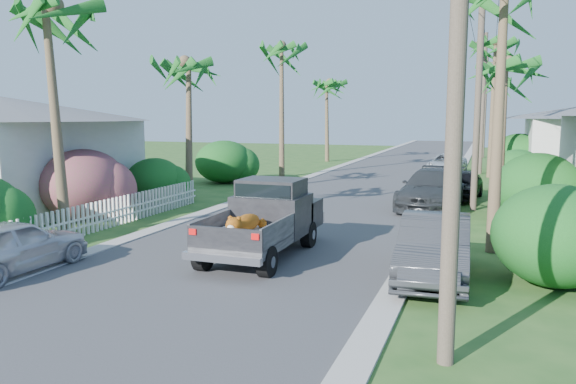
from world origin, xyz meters
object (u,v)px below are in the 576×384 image
at_px(palm_r_d, 497,80).
at_px(utility_pole_c, 483,103).
at_px(palm_r_c, 496,43).
at_px(palm_l_d, 327,82).
at_px(parked_car_rd, 447,164).
at_px(palm_l_b, 187,63).
at_px(parked_car_ln, 11,247).
at_px(utility_pole_b, 478,95).
at_px(palm_r_b, 506,64).
at_px(parked_car_rm, 432,189).
at_px(parked_car_rf, 462,185).
at_px(parked_car_rn, 434,248).
at_px(palm_l_a, 49,8).
at_px(palm_l_c, 282,47).
at_px(utility_pole_a, 457,61).
at_px(pickup_truck, 268,217).
at_px(utility_pole_d, 485,106).

distance_m(palm_r_d, utility_pole_c, 12.22).
distance_m(palm_r_c, utility_pole_c, 4.08).
height_order(palm_l_d, palm_r_c, palm_r_c).
bearing_deg(palm_r_c, parked_car_rd, 163.21).
height_order(palm_r_c, utility_pole_c, palm_r_c).
height_order(palm_l_b, palm_l_d, palm_l_d).
xyz_separation_m(parked_car_ln, palm_l_b, (-2.13, 12.42, 5.47)).
bearing_deg(palm_r_d, utility_pole_b, -91.91).
distance_m(palm_r_b, palm_r_d, 25.01).
bearing_deg(parked_car_rm, parked_car_ln, -117.65).
distance_m(parked_car_rf, palm_r_b, 5.61).
height_order(parked_car_rn, utility_pole_b, utility_pole_b).
bearing_deg(parked_car_rm, palm_r_b, 44.22).
height_order(parked_car_ln, palm_r_b, palm_r_b).
relative_size(parked_car_rm, parked_car_rf, 1.40).
distance_m(parked_car_rn, utility_pole_b, 11.15).
xyz_separation_m(parked_car_rn, utility_pole_b, (0.60, 10.44, 3.86)).
bearing_deg(utility_pole_b, palm_r_d, 88.09).
xyz_separation_m(parked_car_rf, palm_r_c, (1.20, 10.03, 7.44)).
relative_size(palm_l_a, palm_l_d, 1.06).
xyz_separation_m(palm_l_c, utility_pole_c, (11.60, 6.00, -3.31)).
bearing_deg(parked_car_ln, utility_pole_a, 173.19).
relative_size(parked_car_ln, utility_pole_b, 0.44).
height_order(parked_car_ln, palm_l_a, palm_l_a).
bearing_deg(pickup_truck, parked_car_rn, -12.67).
bearing_deg(palm_r_d, parked_car_rf, -93.57).
distance_m(parked_car_rn, parked_car_rf, 13.41).
relative_size(pickup_truck, parked_car_rm, 0.94).
xyz_separation_m(pickup_truck, parked_car_ln, (-5.08, -4.00, -0.34)).
distance_m(palm_l_b, palm_l_d, 22.00).
bearing_deg(utility_pole_c, utility_pole_d, 90.00).
distance_m(parked_car_rn, utility_pole_d, 40.63).
bearing_deg(parked_car_ln, palm_l_b, -78.30).
bearing_deg(palm_r_c, palm_r_d, 88.77).
distance_m(parked_car_rn, palm_l_c, 23.46).
bearing_deg(parked_car_rd, palm_r_c, -14.21).
bearing_deg(parked_car_rf, palm_r_d, 92.80).
bearing_deg(palm_r_b, palm_l_a, -136.85).
height_order(parked_car_rm, utility_pole_a, utility_pole_a).
bearing_deg(palm_l_b, parked_car_rn, -38.67).
relative_size(palm_r_c, utility_pole_c, 1.04).
bearing_deg(utility_pole_b, utility_pole_a, -90.00).
bearing_deg(palm_l_b, palm_r_d, 64.59).
bearing_deg(palm_l_d, parked_car_rn, -69.91).
bearing_deg(utility_pole_d, parked_car_rn, -90.85).
height_order(parked_car_rn, parked_car_rm, parked_car_rm).
height_order(palm_l_b, utility_pole_a, utility_pole_a).
relative_size(parked_car_rd, palm_l_b, 0.64).
relative_size(parked_car_rm, utility_pole_d, 0.61).
xyz_separation_m(palm_l_b, palm_l_c, (0.80, 10.00, 1.77)).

